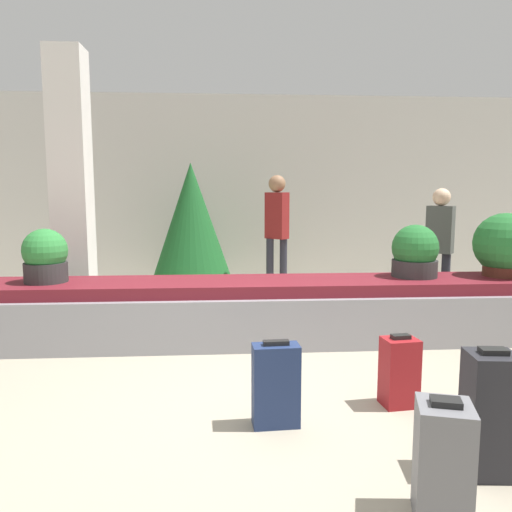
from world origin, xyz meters
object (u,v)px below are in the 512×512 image
object	(u,v)px
suitcase_1	(443,462)
decorated_tree	(191,222)
potted_plant_1	(415,253)
suitcase_0	(399,372)
suitcase_2	(490,414)
pillar	(72,186)
traveler_0	(440,239)
potted_plant_0	(45,257)
traveler_1	(277,223)
suitcase_3	(275,385)
potted_plant_2	(505,246)

from	to	relation	value
suitcase_1	decorated_tree	world-z (taller)	decorated_tree
potted_plant_1	suitcase_0	bearing A→B (deg)	-113.87
decorated_tree	suitcase_2	bearing A→B (deg)	-69.57
suitcase_0	potted_plant_1	distance (m)	2.04
pillar	traveler_0	distance (m)	4.61
suitcase_2	traveler_0	bearing A→B (deg)	76.56
suitcase_0	traveler_0	world-z (taller)	traveler_0
pillar	suitcase_1	distance (m)	5.09
suitcase_2	potted_plant_1	xyz separation A→B (m)	(0.61, 2.67, 0.55)
pillar	suitcase_0	world-z (taller)	pillar
potted_plant_0	traveler_1	bearing A→B (deg)	40.28
suitcase_1	traveler_1	bearing A→B (deg)	108.82
suitcase_2	suitcase_3	size ratio (longest dim) A/B	1.22
potted_plant_1	potted_plant_2	xyz separation A→B (m)	(0.97, -0.03, 0.07)
pillar	potted_plant_0	distance (m)	1.28
suitcase_3	traveler_1	xyz separation A→B (m)	(0.46, 4.14, 0.80)
traveler_1	traveler_0	bearing A→B (deg)	-166.03
suitcase_2	traveler_1	world-z (taller)	traveler_1
pillar	suitcase_1	xyz separation A→B (m)	(2.81, -4.03, -1.31)
suitcase_0	potted_plant_0	world-z (taller)	potted_plant_0
traveler_0	suitcase_0	bearing A→B (deg)	-79.47
suitcase_2	potted_plant_0	distance (m)	4.17
traveler_0	traveler_1	size ratio (longest dim) A/B	0.89
potted_plant_0	traveler_0	distance (m)	4.67
suitcase_1	potted_plant_0	distance (m)	4.12
pillar	potted_plant_2	distance (m)	4.97
pillar	potted_plant_1	xyz separation A→B (m)	(3.84, -1.00, -0.71)
suitcase_1	suitcase_2	bearing A→B (deg)	57.14
potted_plant_2	potted_plant_1	bearing A→B (deg)	178.21
suitcase_1	potted_plant_0	bearing A→B (deg)	149.67
pillar	suitcase_1	bearing A→B (deg)	-55.10
traveler_1	suitcase_0	bearing A→B (deg)	140.22
suitcase_3	potted_plant_0	size ratio (longest dim) A/B	1.07
potted_plant_1	traveler_0	bearing A→B (deg)	54.59
potted_plant_1	traveler_1	bearing A→B (deg)	120.59
potted_plant_0	decorated_tree	distance (m)	2.85
potted_plant_1	traveler_0	distance (m)	1.24
traveler_0	traveler_1	world-z (taller)	traveler_1
potted_plant_1	potted_plant_2	size ratio (longest dim) A/B	0.82
suitcase_1	potted_plant_1	distance (m)	3.26
potted_plant_2	decorated_tree	size ratio (longest dim) A/B	0.35
traveler_0	suitcase_3	bearing A→B (deg)	-89.78
suitcase_2	suitcase_3	bearing A→B (deg)	156.23
traveler_0	traveler_1	bearing A→B (deg)	-170.53
suitcase_3	potted_plant_0	distance (m)	2.95
suitcase_2	potted_plant_0	size ratio (longest dim) A/B	1.31
suitcase_1	traveler_0	xyz separation A→B (m)	(1.75, 4.04, 0.65)
decorated_tree	suitcase_0	bearing A→B (deg)	-67.75
traveler_1	suitcase_3	bearing A→B (deg)	127.07
potted_plant_0	traveler_1	world-z (taller)	traveler_1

